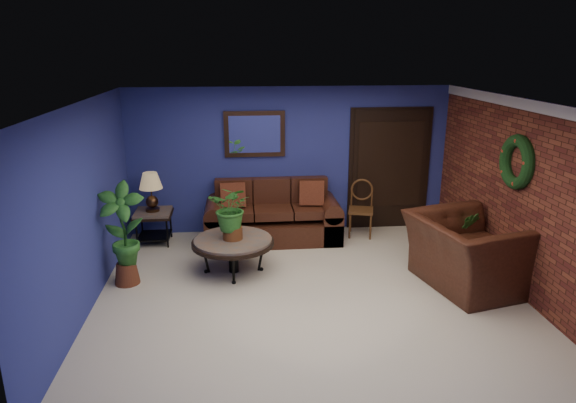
{
  "coord_description": "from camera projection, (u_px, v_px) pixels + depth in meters",
  "views": [
    {
      "loc": [
        -0.88,
        -6.1,
        3.13
      ],
      "look_at": [
        -0.23,
        0.55,
        1.1
      ],
      "focal_mm": 32.0,
      "sensor_mm": 36.0,
      "label": 1
    }
  ],
  "objects": [
    {
      "name": "wall_mirror",
      "position": [
        255.0,
        134.0,
        8.59
      ],
      "size": [
        1.02,
        0.06,
        0.77
      ],
      "primitive_type": "cube",
      "color": "#412817",
      "rests_on": "wall_back"
    },
    {
      "name": "armchair",
      "position": [
        468.0,
        253.0,
        6.87
      ],
      "size": [
        1.59,
        1.73,
        0.95
      ],
      "primitive_type": "imported",
      "rotation": [
        0.0,
        0.0,
        1.8
      ],
      "color": "#411E12",
      "rests_on": "ground"
    },
    {
      "name": "crown_molding",
      "position": [
        529.0,
        105.0,
        6.35
      ],
      "size": [
        0.03,
        5.0,
        0.14
      ],
      "primitive_type": "cube",
      "color": "white",
      "rests_on": "wall_right_brick"
    },
    {
      "name": "coffee_table",
      "position": [
        233.0,
        243.0,
        7.31
      ],
      "size": [
        1.18,
        1.18,
        0.51
      ],
      "rotation": [
        0.0,
        0.0,
        -0.34
      ],
      "color": "#504A46",
      "rests_on": "ground"
    },
    {
      "name": "side_chair",
      "position": [
        361.0,
        204.0,
        8.77
      ],
      "size": [
        0.5,
        0.5,
        0.96
      ],
      "rotation": [
        0.0,
        0.0,
        -0.26
      ],
      "color": "#552F18",
      "rests_on": "ground"
    },
    {
      "name": "end_table",
      "position": [
        153.0,
        219.0,
        8.41
      ],
      "size": [
        0.6,
        0.6,
        0.55
      ],
      "color": "#504A46",
      "rests_on": "ground"
    },
    {
      "name": "floor",
      "position": [
        309.0,
        293.0,
        6.8
      ],
      "size": [
        5.5,
        5.5,
        0.0
      ],
      "primitive_type": "plane",
      "color": "beige",
      "rests_on": "ground"
    },
    {
      "name": "sofa",
      "position": [
        272.0,
        219.0,
        8.66
      ],
      "size": [
        2.23,
        0.96,
        1.0
      ],
      "color": "#411E12",
      "rests_on": "ground"
    },
    {
      "name": "floor_plant",
      "position": [
        464.0,
        238.0,
        7.45
      ],
      "size": [
        0.44,
        0.38,
        0.87
      ],
      "color": "brown",
      "rests_on": "ground"
    },
    {
      "name": "table_lamp",
      "position": [
        151.0,
        187.0,
        8.26
      ],
      "size": [
        0.37,
        0.37,
        0.62
      ],
      "color": "#412817",
      "rests_on": "end_table"
    },
    {
      "name": "ceiling",
      "position": [
        312.0,
        102.0,
        6.07
      ],
      "size": [
        5.5,
        5.0,
        0.02
      ],
      "primitive_type": "cube",
      "color": "white",
      "rests_on": "wall_back"
    },
    {
      "name": "wall_right_brick",
      "position": [
        519.0,
        196.0,
        6.7
      ],
      "size": [
        0.04,
        5.0,
        2.5
      ],
      "primitive_type": "cube",
      "color": "brown",
      "rests_on": "ground"
    },
    {
      "name": "coffee_plant",
      "position": [
        232.0,
        209.0,
        7.17
      ],
      "size": [
        0.74,
        0.69,
        0.8
      ],
      "color": "brown",
      "rests_on": "coffee_table"
    },
    {
      "name": "wall_left",
      "position": [
        84.0,
        209.0,
        6.18
      ],
      "size": [
        0.04,
        5.0,
        2.5
      ],
      "primitive_type": "cube",
      "color": "navy",
      "rests_on": "ground"
    },
    {
      "name": "closet_door",
      "position": [
        389.0,
        170.0,
        9.01
      ],
      "size": [
        1.44,
        0.06,
        2.18
      ],
      "primitive_type": "cube",
      "color": "black",
      "rests_on": "wall_back"
    },
    {
      "name": "tall_plant",
      "position": [
        123.0,
        231.0,
        6.85
      ],
      "size": [
        0.64,
        0.46,
        1.42
      ],
      "color": "brown",
      "rests_on": "ground"
    },
    {
      "name": "wall_back",
      "position": [
        290.0,
        160.0,
        8.82
      ],
      "size": [
        5.5,
        0.04,
        2.5
      ],
      "primitive_type": "cube",
      "color": "navy",
      "rests_on": "ground"
    },
    {
      "name": "wreath",
      "position": [
        517.0,
        162.0,
        6.61
      ],
      "size": [
        0.16,
        0.72,
        0.72
      ],
      "primitive_type": "torus",
      "rotation": [
        0.0,
        1.57,
        0.0
      ],
      "color": "black",
      "rests_on": "wall_right_brick"
    }
  ]
}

